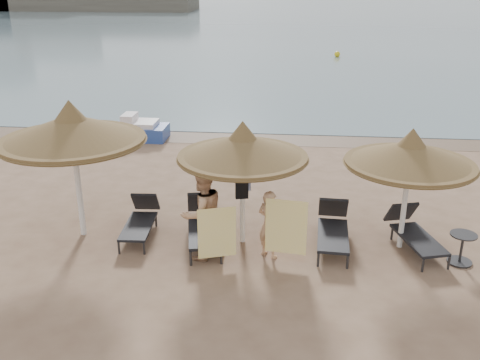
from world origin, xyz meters
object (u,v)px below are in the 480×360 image
object	(u,v)px
lounger_near_left	(204,222)
person_right	(269,219)
palapa_center	(243,147)
pedal_boat	(139,130)
side_table	(461,249)
lounger_far_right	(413,231)
person_left	(202,207)
lounger_near_right	(333,227)
lounger_far_left	(141,219)
palapa_left	(72,129)
palapa_right	(410,154)

from	to	relation	value
lounger_near_left	person_right	world-z (taller)	person_right
person_right	palapa_center	bearing A→B (deg)	-11.28
lounger_near_left	pedal_boat	size ratio (longest dim) A/B	1.11
lounger_near_left	side_table	size ratio (longest dim) A/B	3.33
lounger_far_right	lounger_near_left	bearing A→B (deg)	165.50
person_right	pedal_boat	world-z (taller)	person_right
lounger_near_left	person_left	size ratio (longest dim) A/B	0.94
lounger_far_right	lounger_near_right	bearing A→B (deg)	164.48
person_left	lounger_near_left	bearing A→B (deg)	-122.16
lounger_far_left	palapa_left	bearing A→B (deg)	-176.21
palapa_left	side_table	distance (m)	8.56
lounger_near_left	lounger_far_right	distance (m)	4.59
lounger_near_left	side_table	bearing A→B (deg)	-16.49
lounger_near_left	person_right	xyz separation A→B (m)	(1.48, -0.62, 0.45)
lounger_near_left	pedal_boat	world-z (taller)	lounger_near_left
lounger_near_left	pedal_boat	xyz separation A→B (m)	(-3.59, 7.52, -0.08)
lounger_far_left	pedal_boat	distance (m)	7.66
person_left	pedal_boat	distance (m)	9.13
lounger_far_right	person_right	xyz separation A→B (m)	(-3.11, -0.71, 0.49)
person_right	lounger_far_right	bearing A→B (deg)	-133.26
palapa_left	palapa_center	bearing A→B (deg)	0.09
lounger_far_left	lounger_far_right	bearing A→B (deg)	-3.79
side_table	person_right	size ratio (longest dim) A/B	0.38
side_table	person_right	distance (m)	4.01
palapa_left	person_left	xyz separation A→B (m)	(2.92, -0.78, -1.34)
palapa_left	lounger_far_left	bearing A→B (deg)	7.02
person_left	person_right	distance (m)	1.41
lounger_far_right	side_table	bearing A→B (deg)	-50.91
lounger_far_right	side_table	size ratio (longest dim) A/B	3.02
palapa_center	palapa_left	bearing A→B (deg)	-179.91
person_left	lounger_near_right	bearing A→B (deg)	157.55
lounger_near_right	lounger_far_left	bearing A→B (deg)	-177.81
lounger_far_right	pedal_boat	world-z (taller)	pedal_boat
palapa_left	palapa_right	distance (m)	7.15
palapa_left	lounger_far_left	distance (m)	2.52
palapa_left	lounger_far_right	world-z (taller)	palapa_left
palapa_left	person_right	size ratio (longest dim) A/B	1.82
person_left	side_table	bearing A→B (deg)	142.88
lounger_far_left	lounger_near_right	xyz separation A→B (m)	(4.36, -0.06, 0.03)
lounger_far_left	lounger_near_left	distance (m)	1.50
pedal_boat	side_table	bearing A→B (deg)	-41.06
side_table	person_left	size ratio (longest dim) A/B	0.28
lounger_far_right	person_right	size ratio (longest dim) A/B	1.14
person_left	pedal_boat	size ratio (longest dim) A/B	1.18
lounger_near_right	palapa_left	bearing A→B (deg)	-175.97
palapa_center	pedal_boat	bearing A→B (deg)	120.61
palapa_left	lounger_near_right	world-z (taller)	palapa_left
lounger_far_right	pedal_boat	bearing A→B (deg)	122.08
lounger_far_right	person_left	world-z (taller)	person_left
palapa_center	lounger_near_right	size ratio (longest dim) A/B	1.40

